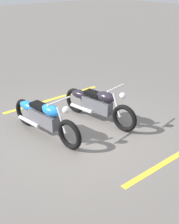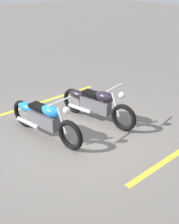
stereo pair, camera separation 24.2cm
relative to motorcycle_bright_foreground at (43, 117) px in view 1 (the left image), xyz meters
The scene contains 5 objects.
ground_plane 0.92m from the motorcycle_bright_foreground, 62.38° to the left, with size 60.00×60.00×0.00m, color #66605B.
motorcycle_bright_foreground is the anchor object (origin of this frame).
motorcycle_dark_foreground 1.41m from the motorcycle_bright_foreground, 80.92° to the left, with size 2.22×0.70×1.04m.
parking_stripe_near 2.14m from the motorcycle_bright_foreground, 140.82° to the left, with size 3.20×0.12×0.01m, color yellow.
parking_stripe_mid 3.02m from the motorcycle_bright_foreground, 34.35° to the left, with size 3.20×0.12×0.01m, color yellow.
Camera 1 is at (4.59, -3.51, 3.33)m, focal length 44.97 mm.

